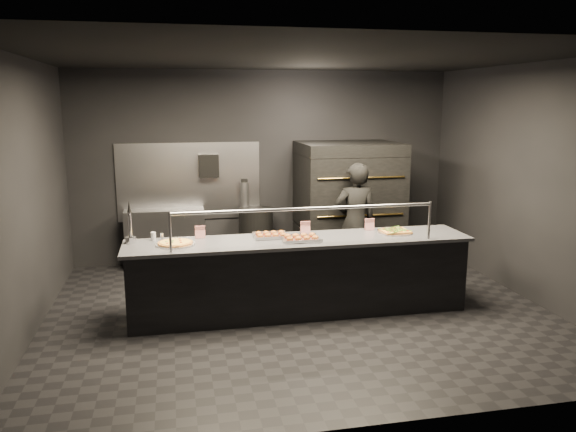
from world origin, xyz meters
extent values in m
plane|color=black|center=(0.00, 0.00, 0.00)|extent=(6.00, 6.00, 0.00)
plane|color=black|center=(0.00, 0.00, 3.00)|extent=(6.00, 6.00, 0.00)
cube|color=black|center=(0.00, 2.50, 1.50)|extent=(6.00, 0.04, 3.00)
cube|color=black|center=(0.00, -2.50, 1.50)|extent=(6.00, 0.04, 3.00)
cube|color=black|center=(-3.00, 0.00, 1.50)|extent=(0.04, 5.00, 3.00)
cube|color=black|center=(3.00, 0.00, 1.50)|extent=(0.04, 5.00, 3.00)
cube|color=#99999E|center=(-1.20, 2.48, 1.30)|extent=(2.20, 0.02, 1.20)
cube|color=black|center=(0.00, 0.00, 0.44)|extent=(4.00, 0.70, 0.88)
cube|color=#3E3E43|center=(0.00, 0.00, 0.90)|extent=(4.10, 0.78, 0.04)
cylinder|color=#99999E|center=(-1.50, -0.30, 1.15)|extent=(0.03, 0.03, 0.45)
cylinder|color=#99999E|center=(1.50, -0.30, 1.15)|extent=(0.03, 0.03, 0.45)
cylinder|color=#99999E|center=(0.00, -0.30, 1.34)|extent=(3.00, 0.04, 0.04)
cube|color=black|center=(1.20, 1.90, 0.30)|extent=(1.50, 1.15, 0.60)
cube|color=black|center=(1.20, 1.90, 0.90)|extent=(1.50, 1.20, 0.55)
cube|color=black|center=(1.20, 1.90, 1.45)|extent=(1.50, 1.20, 0.55)
cube|color=black|center=(1.20, 1.90, 1.82)|extent=(1.50, 1.20, 0.18)
cylinder|color=gold|center=(1.20, 1.28, 0.90)|extent=(1.30, 0.02, 0.02)
cylinder|color=gold|center=(1.20, 1.28, 1.45)|extent=(1.30, 0.02, 0.02)
cube|color=#99999E|center=(-1.60, 2.32, 0.45)|extent=(1.20, 0.35, 0.90)
cube|color=black|center=(-0.90, 2.39, 1.55)|extent=(0.30, 0.20, 0.35)
cylinder|color=#B2B2B7|center=(-0.35, 2.40, 1.05)|extent=(0.14, 0.14, 0.45)
cube|color=black|center=(-0.35, 2.40, 1.30)|extent=(0.10, 0.06, 0.06)
cylinder|color=silver|center=(-1.95, 0.20, 0.96)|extent=(0.13, 0.13, 0.07)
cylinder|color=silver|center=(-1.95, 0.20, 1.12)|extent=(0.05, 0.05, 0.33)
cylinder|color=silver|center=(-1.95, 0.13, 1.26)|extent=(0.02, 0.09, 0.02)
cone|color=black|center=(-1.95, 0.20, 1.35)|extent=(0.05, 0.05, 0.13)
cylinder|color=silver|center=(-1.45, 0.03, 0.93)|extent=(0.46, 0.46, 0.01)
cylinder|color=#BE7B3D|center=(-1.45, 0.03, 0.94)|extent=(0.40, 0.40, 0.02)
cylinder|color=#FFCB53|center=(-1.45, 0.03, 0.95)|extent=(0.35, 0.35, 0.01)
cube|color=silver|center=(-0.32, 0.15, 0.93)|extent=(0.41, 0.30, 0.02)
ellipsoid|color=#A15422|center=(-0.46, 0.08, 0.96)|extent=(0.08, 0.08, 0.05)
ellipsoid|color=#A15422|center=(-0.46, 0.22, 0.96)|extent=(0.08, 0.08, 0.05)
ellipsoid|color=#A15422|center=(-0.37, 0.08, 0.96)|extent=(0.08, 0.08, 0.05)
ellipsoid|color=#A15422|center=(-0.37, 0.22, 0.96)|extent=(0.08, 0.08, 0.05)
ellipsoid|color=#A15422|center=(-0.28, 0.08, 0.96)|extent=(0.08, 0.08, 0.05)
ellipsoid|color=#A15422|center=(-0.28, 0.22, 0.96)|extent=(0.08, 0.08, 0.05)
ellipsoid|color=#A15422|center=(-0.18, 0.08, 0.96)|extent=(0.08, 0.08, 0.05)
ellipsoid|color=#A15422|center=(-0.18, 0.22, 0.96)|extent=(0.08, 0.08, 0.05)
cube|color=silver|center=(0.00, -0.07, 0.93)|extent=(0.48, 0.38, 0.02)
ellipsoid|color=#A15422|center=(-0.15, -0.15, 0.96)|extent=(0.08, 0.08, 0.05)
ellipsoid|color=#A15422|center=(-0.15, 0.00, 0.96)|extent=(0.08, 0.08, 0.05)
ellipsoid|color=#A15422|center=(-0.05, -0.15, 0.96)|extent=(0.08, 0.08, 0.05)
ellipsoid|color=#A15422|center=(-0.05, 0.00, 0.96)|extent=(0.08, 0.08, 0.05)
ellipsoid|color=#A15422|center=(0.05, -0.15, 0.96)|extent=(0.08, 0.08, 0.05)
ellipsoid|color=#A15422|center=(0.05, 0.00, 0.96)|extent=(0.08, 0.08, 0.05)
ellipsoid|color=#A15422|center=(0.15, -0.15, 0.96)|extent=(0.08, 0.08, 0.05)
ellipsoid|color=#A15422|center=(0.15, 0.00, 0.96)|extent=(0.08, 0.08, 0.05)
cylinder|color=silver|center=(1.23, 0.06, 0.93)|extent=(0.42, 0.42, 0.01)
cube|color=#BE7B3D|center=(1.23, 0.06, 0.94)|extent=(0.34, 0.31, 0.02)
cube|color=#FFCB53|center=(1.23, 0.06, 0.95)|extent=(0.33, 0.29, 0.01)
cube|color=#447C26|center=(1.23, 0.06, 0.96)|extent=(0.31, 0.27, 0.01)
cylinder|color=silver|center=(-1.70, 0.28, 0.97)|extent=(0.06, 0.06, 0.10)
cylinder|color=silver|center=(-1.60, 0.28, 0.96)|extent=(0.04, 0.04, 0.08)
cube|color=white|center=(-1.16, 0.28, 1.00)|extent=(0.12, 0.04, 0.15)
cube|color=white|center=(0.13, 0.28, 1.00)|extent=(0.12, 0.04, 0.15)
cube|color=white|center=(0.97, 0.28, 1.00)|extent=(0.12, 0.04, 0.15)
cylinder|color=black|center=(-0.20, 2.22, 0.44)|extent=(0.53, 0.53, 0.88)
imported|color=black|center=(1.06, 1.12, 0.84)|extent=(0.62, 0.41, 1.69)
camera|label=1|loc=(-1.44, -6.30, 2.51)|focal=35.00mm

